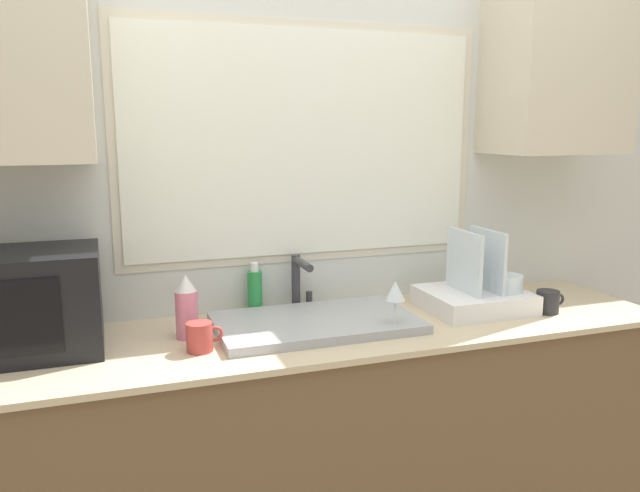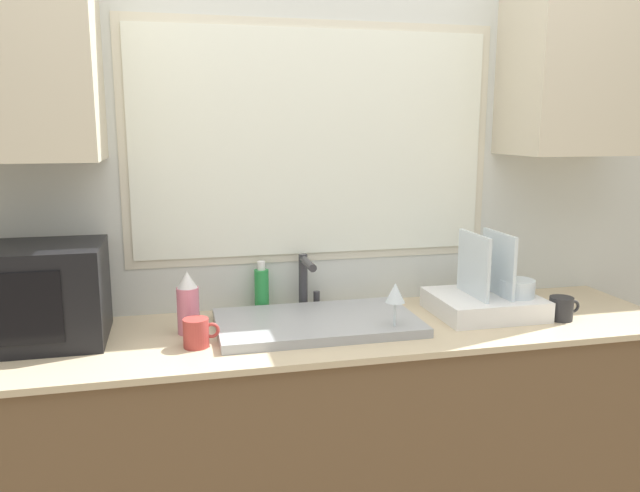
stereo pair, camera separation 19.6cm
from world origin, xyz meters
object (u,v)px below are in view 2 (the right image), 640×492
dish_rack (487,298)px  soap_bottle (262,289)px  wine_glass (395,295)px  spray_bottle (188,304)px  mug_near_sink (197,333)px  microwave (36,294)px  faucet (306,277)px

dish_rack → soap_bottle: dish_rack is taller
soap_bottle → wine_glass: 0.52m
spray_bottle → mug_near_sink: spray_bottle is taller
mug_near_sink → dish_rack: bearing=5.8°
microwave → mug_near_sink: 0.51m
mug_near_sink → wine_glass: wine_glass is taller
microwave → soap_bottle: 0.74m
spray_bottle → soap_bottle: size_ratio=1.12×
microwave → spray_bottle: (0.45, -0.02, -0.05)m
faucet → spray_bottle: (-0.42, -0.16, -0.02)m
mug_near_sink → microwave: bearing=161.2°
wine_glass → faucet: bearing=122.9°
faucet → dish_rack: size_ratio=0.56×
mug_near_sink → soap_bottle: bearing=53.5°
microwave → soap_bottle: (0.71, 0.17, -0.07)m
dish_rack → wine_glass: bearing=-160.7°
spray_bottle → wine_glass: spray_bottle is taller
spray_bottle → microwave: bearing=176.8°
dish_rack → mug_near_sink: size_ratio=3.25×
dish_rack → wine_glass: dish_rack is taller
microwave → wine_glass: bearing=-10.3°
faucet → dish_rack: (0.61, -0.19, -0.06)m
faucet → wine_glass: faucet is taller
wine_glass → soap_bottle: bearing=135.4°
faucet → mug_near_sink: size_ratio=1.84×
spray_bottle → mug_near_sink: bearing=-81.7°
wine_glass → mug_near_sink: bearing=176.6°
dish_rack → soap_bottle: bearing=163.5°
faucet → spray_bottle: spray_bottle is taller
faucet → wine_glass: (0.21, -0.33, 0.01)m
microwave → dish_rack: microwave is taller
spray_bottle → faucet: bearing=21.1°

